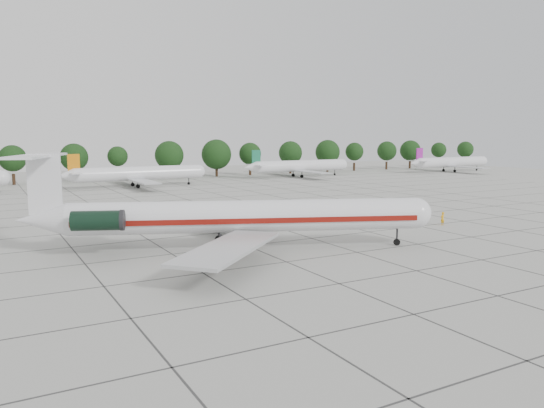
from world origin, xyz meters
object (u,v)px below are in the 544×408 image
object	(u,v)px
main_airliner	(226,216)
bg_airliner_e	(451,162)
ground_crew	(442,219)
bg_airliner_c	(139,174)
bg_airliner_d	(300,166)

from	to	relation	value
main_airliner	bg_airliner_e	bearing A→B (deg)	54.65
ground_crew	bg_airliner_c	size ratio (longest dim) A/B	0.06
ground_crew	bg_airliner_e	world-z (taller)	bg_airliner_e
main_airliner	bg_airliner_c	distance (m)	67.62
main_airliner	ground_crew	world-z (taller)	main_airliner
bg_airliner_c	ground_crew	bearing A→B (deg)	-72.98
bg_airliner_d	ground_crew	bearing A→B (deg)	-108.61
ground_crew	bg_airliner_e	bearing A→B (deg)	-148.62
main_airliner	bg_airliner_c	world-z (taller)	main_airliner
ground_crew	bg_airliner_d	bearing A→B (deg)	-119.08
main_airliner	bg_airliner_d	xyz separation A→B (m)	(54.53, 73.32, -0.48)
main_airliner	ground_crew	distance (m)	29.92
main_airliner	ground_crew	xyz separation A→B (m)	(29.81, -0.06, -2.54)
bg_airliner_d	bg_airliner_e	bearing A→B (deg)	-6.40
main_airliner	ground_crew	bearing A→B (deg)	21.84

